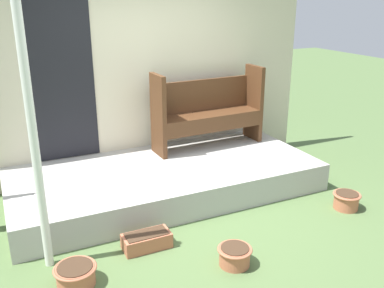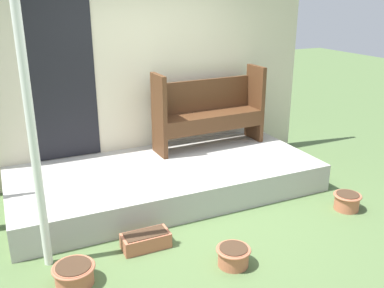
# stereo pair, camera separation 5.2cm
# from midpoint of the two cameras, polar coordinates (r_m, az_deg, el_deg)

# --- Properties ---
(ground_plane) EXTENTS (24.00, 24.00, 0.00)m
(ground_plane) POSITION_cam_midpoint_polar(r_m,az_deg,el_deg) (4.76, -0.18, -10.36)
(ground_plane) COLOR #516B3D
(porch_slab) EXTENTS (3.74, 1.65, 0.35)m
(porch_slab) POSITION_cam_midpoint_polar(r_m,az_deg,el_deg) (5.37, -3.71, -4.71)
(porch_slab) COLOR #B2AFA8
(porch_slab) RESTS_ON ground_plane
(house_wall) EXTENTS (4.94, 0.08, 2.60)m
(house_wall) POSITION_cam_midpoint_polar(r_m,az_deg,el_deg) (5.79, -7.52, 8.70)
(house_wall) COLOR beige
(house_wall) RESTS_ON ground_plane
(support_post) EXTENTS (0.08, 0.08, 2.41)m
(support_post) POSITION_cam_midpoint_polar(r_m,az_deg,el_deg) (3.80, -20.71, 0.34)
(support_post) COLOR white
(support_post) RESTS_ON ground_plane
(bench) EXTENTS (1.56, 0.46, 1.07)m
(bench) POSITION_cam_midpoint_polar(r_m,az_deg,el_deg) (5.87, 1.84, 4.82)
(bench) COLOR #4C2D19
(bench) RESTS_ON porch_slab
(flower_pot_left) EXTENTS (0.37, 0.37, 0.18)m
(flower_pot_left) POSITION_cam_midpoint_polar(r_m,az_deg,el_deg) (3.94, -15.63, -16.41)
(flower_pot_left) COLOR #B76647
(flower_pot_left) RESTS_ON ground_plane
(flower_pot_middle) EXTENTS (0.32, 0.32, 0.18)m
(flower_pot_middle) POSITION_cam_midpoint_polar(r_m,az_deg,el_deg) (4.06, 5.33, -14.53)
(flower_pot_middle) COLOR #B76647
(flower_pot_middle) RESTS_ON ground_plane
(flower_pot_right) EXTENTS (0.32, 0.32, 0.20)m
(flower_pot_right) POSITION_cam_midpoint_polar(r_m,az_deg,el_deg) (5.29, 19.62, -7.03)
(flower_pot_right) COLOR #B76647
(flower_pot_right) RESTS_ON ground_plane
(planter_box_rect) EXTENTS (0.47, 0.23, 0.16)m
(planter_box_rect) POSITION_cam_midpoint_polar(r_m,az_deg,el_deg) (4.32, -6.41, -12.69)
(planter_box_rect) COLOR #B76647
(planter_box_rect) RESTS_ON ground_plane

